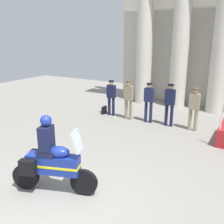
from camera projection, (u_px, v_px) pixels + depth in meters
The scene contains 9 objects.
ground_plane at pixel (55, 205), 5.62m from camera, with size 28.00×28.00×0.00m, color gray.
colonnade_backdrop at pixel (204, 31), 12.30m from camera, with size 9.08×1.68×7.38m.
officer_in_row_0 at pixel (111, 95), 11.71m from camera, with size 0.38×0.24×1.63m.
officer_in_row_1 at pixel (129, 97), 11.13m from camera, with size 0.38×0.24×1.71m.
officer_in_row_2 at pixel (149, 99), 10.72m from camera, with size 0.38×0.24×1.69m.
officer_in_row_3 at pixel (170, 102), 10.27m from camera, with size 0.38×0.24×1.74m.
officer_in_row_4 at pixel (194, 106), 9.79m from camera, with size 0.38×0.24×1.68m.
motorcycle_with_rider at pixel (50, 161), 5.92m from camera, with size 2.01×0.97×1.90m.
briefcase_on_ground at pixel (104, 110), 12.15m from camera, with size 0.10×0.32×0.36m, color black.
Camera 1 is at (3.50, -3.52, 3.57)m, focal length 41.21 mm.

